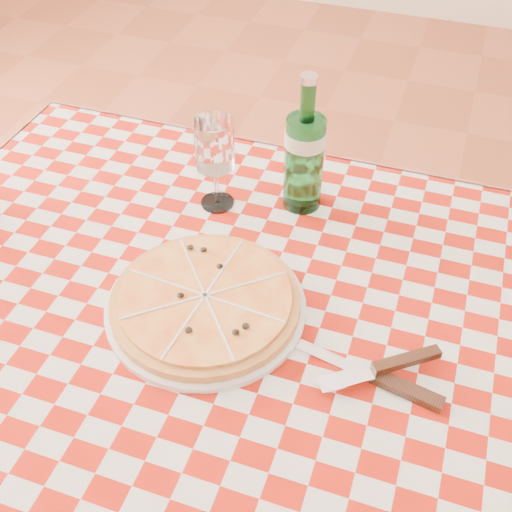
{
  "coord_description": "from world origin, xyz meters",
  "views": [
    {
      "loc": [
        0.22,
        -0.63,
        1.52
      ],
      "look_at": [
        -0.02,
        0.06,
        0.82
      ],
      "focal_mm": 45.0,
      "sensor_mm": 36.0,
      "label": 1
    }
  ],
  "objects_px": {
    "pizza_plate": "(205,301)",
    "water_bottle": "(305,144)",
    "wine_glass": "(215,164)",
    "dining_table": "(256,350)"
  },
  "relations": [
    {
      "from": "water_bottle",
      "to": "wine_glass",
      "type": "xyz_separation_m",
      "value": [
        -0.15,
        -0.05,
        -0.04
      ]
    },
    {
      "from": "pizza_plate",
      "to": "wine_glass",
      "type": "bearing_deg",
      "value": 107.54
    },
    {
      "from": "pizza_plate",
      "to": "dining_table",
      "type": "bearing_deg",
      "value": 16.1
    },
    {
      "from": "water_bottle",
      "to": "pizza_plate",
      "type": "bearing_deg",
      "value": -102.78
    },
    {
      "from": "dining_table",
      "to": "pizza_plate",
      "type": "relative_size",
      "value": 3.79
    },
    {
      "from": "dining_table",
      "to": "pizza_plate",
      "type": "bearing_deg",
      "value": -163.9
    },
    {
      "from": "water_bottle",
      "to": "wine_glass",
      "type": "bearing_deg",
      "value": -160.8
    },
    {
      "from": "dining_table",
      "to": "water_bottle",
      "type": "xyz_separation_m",
      "value": [
        -0.01,
        0.28,
        0.23
      ]
    },
    {
      "from": "dining_table",
      "to": "wine_glass",
      "type": "height_order",
      "value": "wine_glass"
    },
    {
      "from": "pizza_plate",
      "to": "water_bottle",
      "type": "xyz_separation_m",
      "value": [
        0.07,
        0.3,
        0.11
      ]
    }
  ]
}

